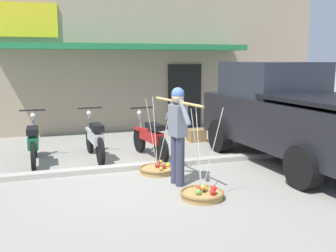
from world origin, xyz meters
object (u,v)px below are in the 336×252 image
at_px(motorcycle_nearest_shop, 34,142).
at_px(parked_truck, 291,114).
at_px(fruit_vendor, 178,129).
at_px(fruit_basket_left_side, 158,169).
at_px(motorcycle_second_in_row, 95,139).
at_px(fruit_basket_right_side, 202,194).
at_px(motorcycle_third_in_row, 150,138).
at_px(wooden_crate, 196,135).

relative_size(motorcycle_nearest_shop, parked_truck, 0.38).
relative_size(fruit_vendor, fruit_basket_left_side, 1.17).
height_order(fruit_basket_left_side, motorcycle_second_in_row, fruit_basket_left_side).
bearing_deg(fruit_basket_right_side, parked_truck, 29.79).
distance_m(fruit_basket_left_side, motorcycle_second_in_row, 1.80).
bearing_deg(motorcycle_second_in_row, motorcycle_third_in_row, -15.35).
xyz_separation_m(parked_truck, wooden_crate, (-1.09, 2.54, -0.87)).
bearing_deg(motorcycle_nearest_shop, wooden_crate, 14.22).
relative_size(motorcycle_nearest_shop, wooden_crate, 4.14).
height_order(motorcycle_nearest_shop, motorcycle_third_in_row, same).
distance_m(fruit_vendor, motorcycle_nearest_shop, 3.31).
bearing_deg(fruit_basket_right_side, fruit_basket_left_side, 99.19).
xyz_separation_m(fruit_basket_left_side, fruit_basket_right_side, (0.25, -1.57, 0.00)).
relative_size(motorcycle_nearest_shop, motorcycle_second_in_row, 1.00).
bearing_deg(fruit_basket_right_side, fruit_vendor, 99.41).
relative_size(fruit_vendor, fruit_basket_right_side, 1.17).
distance_m(parked_truck, wooden_crate, 2.90).
distance_m(motorcycle_third_in_row, wooden_crate, 2.16).
distance_m(fruit_basket_right_side, motorcycle_second_in_row, 3.29).
bearing_deg(fruit_vendor, fruit_basket_left_side, 98.97).
distance_m(fruit_vendor, motorcycle_second_in_row, 2.55).
bearing_deg(fruit_basket_right_side, motorcycle_nearest_shop, 129.57).
bearing_deg(fruit_vendor, fruit_basket_right_side, -80.59).
height_order(fruit_basket_left_side, motorcycle_third_in_row, fruit_basket_left_side).
xyz_separation_m(fruit_vendor, motorcycle_third_in_row, (0.06, 1.92, -0.52)).
xyz_separation_m(motorcycle_nearest_shop, parked_truck, (5.17, -1.50, 0.58)).
bearing_deg(motorcycle_third_in_row, motorcycle_nearest_shop, 172.42).
xyz_separation_m(fruit_basket_right_side, wooden_crate, (1.58, 4.07, 0.08)).
distance_m(fruit_vendor, motorcycle_third_in_row, 1.99).
height_order(fruit_basket_right_side, parked_truck, parked_truck).
bearing_deg(fruit_basket_left_side, fruit_vendor, -81.03).
bearing_deg(motorcycle_nearest_shop, fruit_vendor, -43.40).
xyz_separation_m(fruit_basket_right_side, motorcycle_nearest_shop, (-2.50, 3.03, 0.38)).
height_order(motorcycle_nearest_shop, wooden_crate, motorcycle_nearest_shop).
height_order(fruit_vendor, fruit_basket_right_side, fruit_vendor).
relative_size(fruit_basket_right_side, motorcycle_second_in_row, 0.80).
bearing_deg(parked_truck, fruit_basket_right_side, -150.21).
xyz_separation_m(fruit_basket_right_side, parked_truck, (2.67, 1.53, 0.96)).
relative_size(fruit_vendor, motorcycle_nearest_shop, 0.93).
bearing_deg(fruit_basket_left_side, motorcycle_second_in_row, 124.05).
relative_size(fruit_vendor, wooden_crate, 3.85).
distance_m(fruit_vendor, wooden_crate, 3.79).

